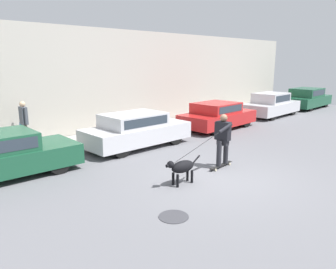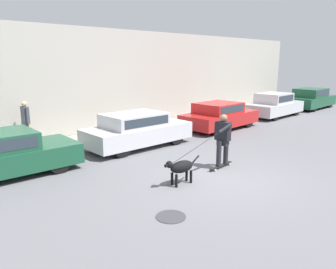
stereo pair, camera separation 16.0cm
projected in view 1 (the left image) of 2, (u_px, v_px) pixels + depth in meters
name	position (u px, v px, depth m)	size (l,w,h in m)	color
ground_plane	(219.00, 177.00, 9.13)	(36.00, 36.00, 0.00)	slate
back_wall	(81.00, 83.00, 13.78)	(32.00, 0.30, 4.55)	#ADA89E
sidewalk_curb	(98.00, 138.00, 13.50)	(30.00, 1.85, 0.11)	#A39E93
parked_car_0	(3.00, 156.00, 9.03)	(4.01, 1.89, 1.27)	black
parked_car_1	(136.00, 130.00, 12.20)	(4.10, 1.75, 1.29)	black
parked_car_2	(217.00, 116.00, 15.53)	(4.02, 1.93, 1.25)	black
parked_car_3	(271.00, 105.00, 18.94)	(4.04, 1.74, 1.36)	black
parked_car_4	(307.00, 99.00, 22.18)	(4.26, 1.85, 1.35)	black
dog	(182.00, 167.00, 8.53)	(1.17, 0.38, 0.71)	black
skateboarder	(223.00, 138.00, 9.79)	(2.78, 0.62, 1.64)	beige
pedestrian_with_bag	(24.00, 122.00, 11.67)	(0.20, 0.64, 1.67)	brown
manhole_cover	(174.00, 217.00, 6.83)	(0.63, 0.63, 0.01)	#38383D
fire_hydrant	(277.00, 104.00, 21.17)	(0.18, 0.18, 0.79)	gold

